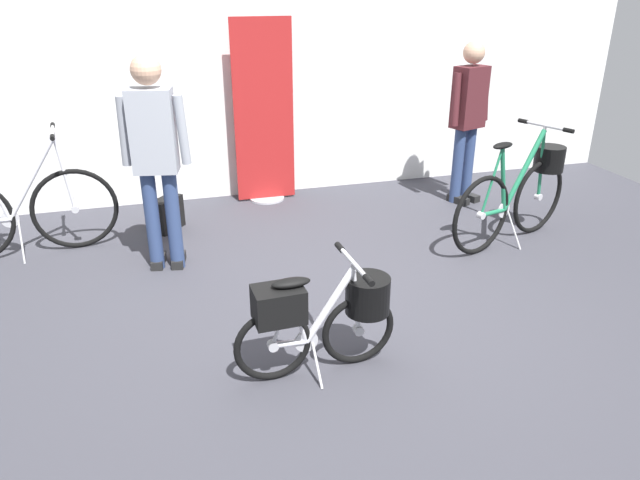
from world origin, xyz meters
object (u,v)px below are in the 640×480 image
Objects in this scene: folding_bike_foreground at (324,313)px; display_bike_left at (521,190)px; floor_banner_stand at (264,122)px; display_bike_right at (11,204)px; visitor_near_wall at (468,114)px; backpack_on_floor at (167,214)px; visitor_browsing at (155,153)px.

display_bike_left reaches higher than folding_bike_foreground.
display_bike_right is at bearing -160.19° from floor_banner_stand.
floor_banner_stand is at bearing 19.81° from display_bike_right.
display_bike_right is 4.22m from visitor_near_wall.
display_bike_right reaches higher than backpack_on_floor.
display_bike_right is at bearing -168.56° from backpack_on_floor.
folding_bike_foreground is 2.59m from backpack_on_floor.
visitor_browsing is (-0.82, 1.66, 0.56)m from folding_bike_foreground.
folding_bike_foreground is 2.59m from display_bike_left.
backpack_on_floor is at bearing 159.98° from display_bike_left.
display_bike_left is at bearing -20.02° from backpack_on_floor.
visitor_near_wall is at bearing 2.94° from display_bike_right.
floor_banner_stand reaches higher than visitor_browsing.
display_bike_right is at bearing 168.70° from display_bike_left.
folding_bike_foreground is at bearing -72.56° from backpack_on_floor.
backpack_on_floor is at bearing 86.84° from visitor_browsing.
floor_banner_stand is at bearing 84.90° from folding_bike_foreground.
floor_banner_stand is 3.07m from folding_bike_foreground.
visitor_browsing is (-1.09, -1.37, 0.13)m from floor_banner_stand.
floor_banner_stand reaches higher than visitor_near_wall.
floor_banner_stand is at bearing 162.89° from visitor_near_wall.
visitor_browsing reaches higher than folding_bike_foreground.
backpack_on_floor is (-2.98, 0.03, -0.75)m from visitor_near_wall.
backpack_on_floor is at bearing 179.42° from visitor_near_wall.
display_bike_right is at bearing -177.06° from visitor_near_wall.
backpack_on_floor is (-1.04, -0.57, -0.67)m from floor_banner_stand.
folding_bike_foreground is at bearing -147.77° from display_bike_left.
folding_bike_foreground is at bearing -63.75° from visitor_browsing.
backpack_on_floor is (-2.96, 1.08, -0.31)m from display_bike_left.
backpack_on_floor is (0.04, 0.80, -0.79)m from visitor_browsing.
visitor_browsing is 4.92× the size of backpack_on_floor.
visitor_browsing reaches higher than visitor_near_wall.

